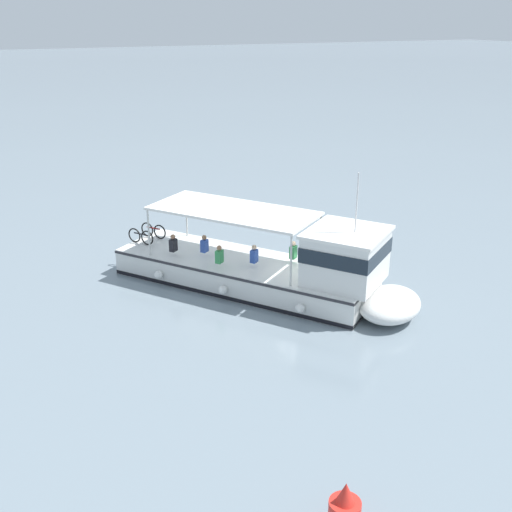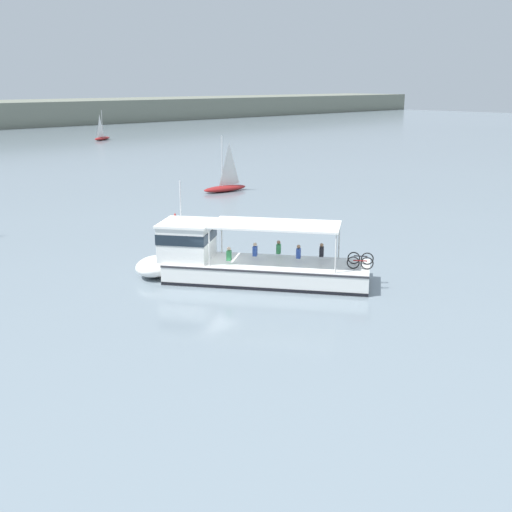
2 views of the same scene
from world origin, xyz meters
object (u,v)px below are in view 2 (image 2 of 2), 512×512
at_px(sailboat_outer_anchorage, 102,137).
at_px(ferry_main, 237,262).
at_px(sailboat_mid_channel, 225,186).
at_px(channel_buoy, 175,224).

bearing_deg(sailboat_outer_anchorage, ferry_main, -116.17).
distance_m(ferry_main, sailboat_outer_anchorage, 90.58).
relative_size(sailboat_mid_channel, channel_buoy, 3.86).
bearing_deg(channel_buoy, sailboat_outer_anchorage, 63.06).
height_order(ferry_main, sailboat_mid_channel, sailboat_mid_channel).
xyz_separation_m(sailboat_mid_channel, channel_buoy, (-14.07, -10.63, 0.03)).
distance_m(sailboat_outer_anchorage, channel_buoy, 78.22).
distance_m(ferry_main, sailboat_mid_channel, 28.95).
bearing_deg(ferry_main, sailboat_outer_anchorage, 63.83).
distance_m(sailboat_mid_channel, sailboat_outer_anchorage, 62.84).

